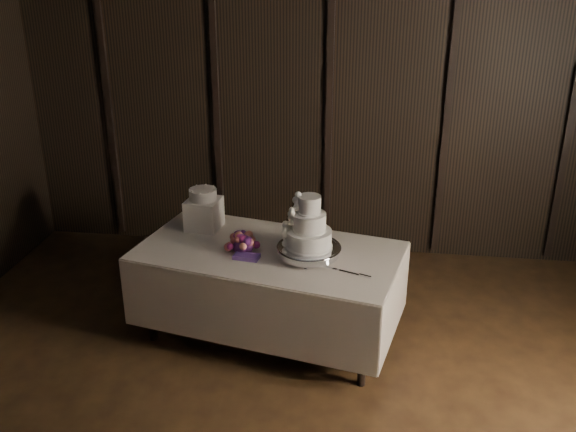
{
  "coord_description": "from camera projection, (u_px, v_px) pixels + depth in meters",
  "views": [
    {
      "loc": [
        0.42,
        -2.53,
        2.91
      ],
      "look_at": [
        -0.17,
        1.81,
        1.05
      ],
      "focal_mm": 40.0,
      "sensor_mm": 36.0,
      "label": 1
    }
  ],
  "objects": [
    {
      "name": "wedding_cake",
      "position": [
        305.0,
        228.0,
        4.66
      ],
      "size": [
        0.37,
        0.33,
        0.4
      ],
      "rotation": [
        0.0,
        0.0,
        0.08
      ],
      "color": "white",
      "rests_on": "cake_stand"
    },
    {
      "name": "room",
      "position": [
        271.0,
        281.0,
        2.91
      ],
      "size": [
        6.08,
        7.08,
        3.08
      ],
      "color": "black",
      "rests_on": "ground"
    },
    {
      "name": "box_pedestal",
      "position": [
        204.0,
        214.0,
        5.23
      ],
      "size": [
        0.29,
        0.29,
        0.25
      ],
      "primitive_type": "cube",
      "rotation": [
        0.0,
        0.0,
        -0.12
      ],
      "color": "white",
      "rests_on": "display_table"
    },
    {
      "name": "small_cake",
      "position": [
        203.0,
        194.0,
        5.16
      ],
      "size": [
        0.27,
        0.27,
        0.09
      ],
      "primitive_type": "cylinder",
      "rotation": [
        0.0,
        0.0,
        -0.26
      ],
      "color": "white",
      "rests_on": "box_pedestal"
    },
    {
      "name": "cake_stand",
      "position": [
        309.0,
        252.0,
        4.75
      ],
      "size": [
        0.53,
        0.53,
        0.09
      ],
      "primitive_type": "cylinder",
      "rotation": [
        0.0,
        0.0,
        0.1
      ],
      "color": "silver",
      "rests_on": "display_table"
    },
    {
      "name": "cake_knife",
      "position": [
        341.0,
        271.0,
        4.57
      ],
      "size": [
        0.35,
        0.16,
        0.01
      ],
      "primitive_type": "cube",
      "rotation": [
        0.0,
        0.0,
        -0.37
      ],
      "color": "silver",
      "rests_on": "display_table"
    },
    {
      "name": "display_table",
      "position": [
        269.0,
        289.0,
        5.03
      ],
      "size": [
        2.16,
        1.44,
        0.76
      ],
      "rotation": [
        0.0,
        0.0,
        -0.21
      ],
      "color": "beige",
      "rests_on": "ground"
    },
    {
      "name": "bouquet",
      "position": [
        243.0,
        243.0,
        4.85
      ],
      "size": [
        0.36,
        0.44,
        0.19
      ],
      "primitive_type": null,
      "rotation": [
        0.0,
        0.0,
        -0.14
      ],
      "color": "#BB5453",
      "rests_on": "display_table"
    }
  ]
}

